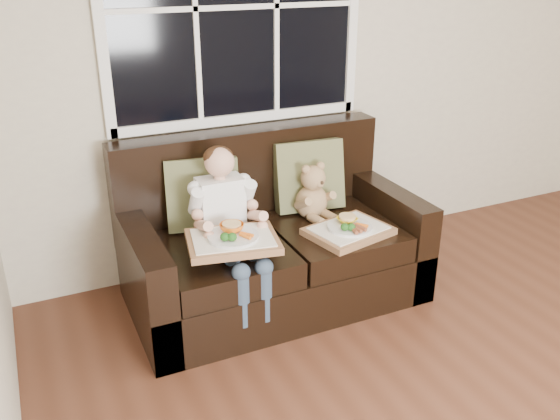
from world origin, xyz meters
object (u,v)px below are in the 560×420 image
child (227,214)px  teddy_bear (313,195)px  loveseat (270,247)px  tray_left (233,239)px  tray_right (349,230)px

child → teddy_bear: (0.60, 0.14, -0.04)m
loveseat → teddy_bear: size_ratio=4.76×
loveseat → tray_left: (-0.35, -0.32, 0.27)m
teddy_bear → tray_right: (0.07, -0.31, -0.11)m
loveseat → tray_right: loveseat is taller
tray_right → teddy_bear: bearing=90.3°
child → teddy_bear: bearing=12.8°
loveseat → tray_right: (0.36, -0.29, 0.17)m
child → tray_right: (0.67, -0.18, -0.15)m
child → tray_left: size_ratio=1.57×
child → teddy_bear: 0.61m
loveseat → tray_left: bearing=-137.9°
child → tray_right: 0.71m
teddy_bear → tray_left: bearing=-161.5°
loveseat → tray_right: bearing=-39.0°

